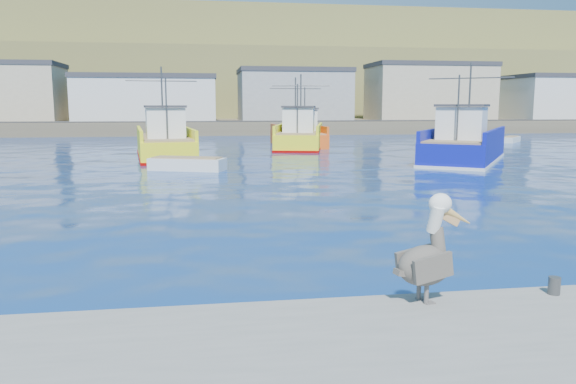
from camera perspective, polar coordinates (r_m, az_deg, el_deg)
The scene contains 10 objects.
ground at distance 12.57m, azimuth 4.63°, elevation -8.12°, with size 260.00×260.00×0.00m, color #07195A.
dock_bollards at distance 9.46m, azimuth 13.10°, elevation -9.94°, with size 36.20×0.20×0.30m.
far_shore at distance 121.05m, azimuth -7.50°, elevation 11.23°, with size 200.00×81.00×24.00m.
trawler_yellow_a at distance 40.46m, azimuth -12.41°, elevation 4.85°, with size 5.09×11.26×6.46m.
trawler_yellow_b at distance 48.55m, azimuth 1.20°, elevation 5.66°, with size 6.07×11.18×6.43m.
trawler_blue at distance 38.56m, azimuth 17.45°, elevation 4.51°, with size 9.75×11.67×6.53m.
boat_orange at distance 51.04m, azimuth 1.05°, elevation 5.88°, with size 4.79×9.31×6.19m.
skiff_mid at distance 32.43m, azimuth -10.19°, elevation 2.71°, with size 4.51×2.93×0.93m.
skiff_far at distance 60.60m, azimuth 21.67°, elevation 4.94°, with size 3.20×3.33×0.75m.
pelican at distance 9.35m, azimuth 14.05°, elevation -6.33°, with size 1.43×0.77×1.77m.
Camera 1 is at (-2.81, -11.70, 3.65)m, focal length 35.00 mm.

